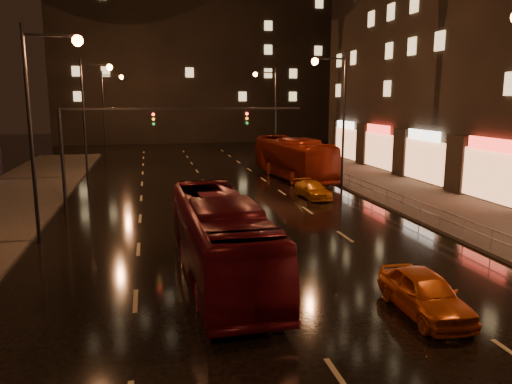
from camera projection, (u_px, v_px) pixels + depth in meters
ground at (218, 201)px, 33.30m from camera, size 140.00×140.00×0.00m
sidewalk_right at (442, 206)px, 31.28m from camera, size 7.00×70.00×0.15m
building_distant at (197, 28)px, 80.74m from camera, size 44.00×16.00×36.00m
traffic_signal at (137, 131)px, 31.38m from camera, size 15.31×0.32×6.20m
railing_right at (373, 187)px, 33.33m from camera, size 0.05×56.00×1.00m
bus_red at (220, 238)px, 18.87m from camera, size 2.92×11.24×3.11m
bus_curb at (293, 158)px, 42.49m from camera, size 4.10×12.59×3.45m
taxi_near at (425, 293)px, 15.75m from camera, size 1.74×4.13×1.39m
taxi_far at (313, 190)px, 34.28m from camera, size 1.97×4.03×1.13m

